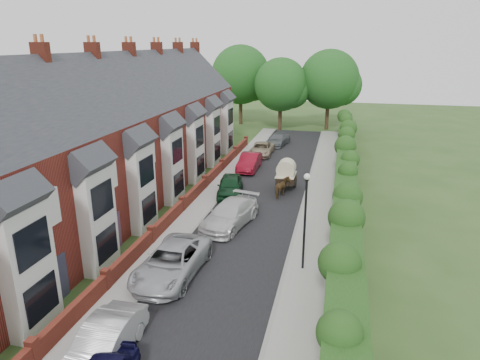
# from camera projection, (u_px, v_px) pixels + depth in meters

# --- Properties ---
(ground) EXTENTS (140.00, 140.00, 0.00)m
(ground) POSITION_uv_depth(u_px,v_px,m) (217.00, 306.00, 18.87)
(ground) COLOR #2D4C1E
(ground) RESTS_ON ground
(road) EXTENTS (6.00, 58.00, 0.02)m
(road) POSITION_uv_depth(u_px,v_px,m) (255.00, 212.00, 29.16)
(road) COLOR black
(road) RESTS_ON ground
(pavement_hedge_side) EXTENTS (2.20, 58.00, 0.12)m
(pavement_hedge_side) POSITION_uv_depth(u_px,v_px,m) (315.00, 217.00, 28.25)
(pavement_hedge_side) COLOR #9D9A94
(pavement_hedge_side) RESTS_ON ground
(pavement_house_side) EXTENTS (1.70, 58.00, 0.12)m
(pavement_house_side) POSITION_uv_depth(u_px,v_px,m) (201.00, 207.00, 29.99)
(pavement_house_side) COLOR #9D9A94
(pavement_house_side) RESTS_ON ground
(kerb_hedge_side) EXTENTS (0.18, 58.00, 0.13)m
(kerb_hedge_side) POSITION_uv_depth(u_px,v_px,m) (300.00, 216.00, 28.48)
(kerb_hedge_side) COLOR gray
(kerb_hedge_side) RESTS_ON ground
(kerb_house_side) EXTENTS (0.18, 58.00, 0.13)m
(kerb_house_side) POSITION_uv_depth(u_px,v_px,m) (212.00, 208.00, 29.81)
(kerb_house_side) COLOR gray
(kerb_house_side) RESTS_ON ground
(hedge) EXTENTS (2.10, 58.00, 2.85)m
(hedge) POSITION_uv_depth(u_px,v_px,m) (345.00, 197.00, 27.38)
(hedge) COLOR #143A12
(hedge) RESTS_ON ground
(terrace_row) EXTENTS (9.05, 40.50, 11.50)m
(terrace_row) POSITION_uv_depth(u_px,v_px,m) (103.00, 144.00, 29.12)
(terrace_row) COLOR maroon
(terrace_row) RESTS_ON ground
(garden_wall_row) EXTENTS (0.35, 40.35, 1.10)m
(garden_wall_row) POSITION_uv_depth(u_px,v_px,m) (182.00, 206.00, 29.16)
(garden_wall_row) COLOR maroon
(garden_wall_row) RESTS_ON ground
(lamppost) EXTENTS (0.32, 0.32, 5.16)m
(lamppost) POSITION_uv_depth(u_px,v_px,m) (305.00, 210.00, 20.81)
(lamppost) COLOR black
(lamppost) RESTS_ON ground
(tree_far_left) EXTENTS (7.14, 6.80, 9.29)m
(tree_far_left) POSITION_uv_depth(u_px,v_px,m) (284.00, 86.00, 54.80)
(tree_far_left) COLOR #332316
(tree_far_left) RESTS_ON ground
(tree_far_right) EXTENTS (7.98, 7.60, 10.31)m
(tree_far_right) POSITION_uv_depth(u_px,v_px,m) (332.00, 81.00, 55.15)
(tree_far_right) COLOR #332316
(tree_far_right) RESTS_ON ground
(tree_far_back) EXTENTS (8.40, 8.00, 10.82)m
(tree_far_back) POSITION_uv_depth(u_px,v_px,m) (244.00, 76.00, 58.60)
(tree_far_back) COLOR #332316
(tree_far_back) RESTS_ON ground
(car_silver_a) EXTENTS (1.65, 4.50, 1.47)m
(car_silver_a) POSITION_uv_depth(u_px,v_px,m) (104.00, 343.00, 15.41)
(car_silver_a) COLOR silver
(car_silver_a) RESTS_ON ground
(car_silver_b) EXTENTS (2.77, 5.69, 1.56)m
(car_silver_b) POSITION_uv_depth(u_px,v_px,m) (172.00, 262.00, 21.05)
(car_silver_b) COLOR #ADAFB5
(car_silver_b) RESTS_ON ground
(car_white) EXTENTS (3.25, 5.70, 1.56)m
(car_white) POSITION_uv_depth(u_px,v_px,m) (230.00, 214.00, 26.87)
(car_white) COLOR silver
(car_white) RESTS_ON ground
(car_green) EXTENTS (2.57, 4.73, 1.53)m
(car_green) POSITION_uv_depth(u_px,v_px,m) (230.00, 186.00, 32.20)
(car_green) COLOR #0F331A
(car_green) RESTS_ON ground
(car_red) EXTENTS (1.60, 4.58, 1.51)m
(car_red) POSITION_uv_depth(u_px,v_px,m) (249.00, 162.00, 38.67)
(car_red) COLOR maroon
(car_red) RESTS_ON ground
(car_beige) EXTENTS (2.17, 4.63, 1.28)m
(car_beige) POSITION_uv_depth(u_px,v_px,m) (262.00, 149.00, 43.77)
(car_beige) COLOR tan
(car_beige) RESTS_ON ground
(car_grey) EXTENTS (2.56, 4.77, 1.31)m
(car_grey) POSITION_uv_depth(u_px,v_px,m) (278.00, 139.00, 48.09)
(car_grey) COLOR #5A5D61
(car_grey) RESTS_ON ground
(horse) EXTENTS (1.18, 1.88, 1.47)m
(horse) POSITION_uv_depth(u_px,v_px,m) (282.00, 188.00, 31.84)
(horse) COLOR brown
(horse) RESTS_ON ground
(horse_cart) EXTENTS (1.52, 3.35, 2.42)m
(horse_cart) POSITION_uv_depth(u_px,v_px,m) (286.00, 172.00, 33.39)
(horse_cart) COLOR black
(horse_cart) RESTS_ON ground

